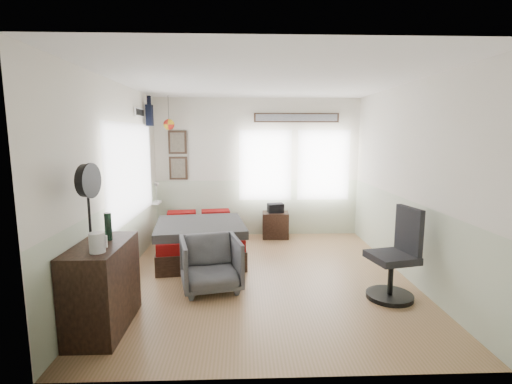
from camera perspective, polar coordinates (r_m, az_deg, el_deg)
ground_plane at (r=5.42m, az=1.24°, el=-12.81°), size 4.00×4.50×0.01m
room_shell at (r=5.24m, az=0.33°, el=4.64°), size 4.02×4.52×2.71m
wall_decor at (r=7.04m, az=-8.79°, el=9.56°), size 3.55×1.32×1.44m
bed at (r=6.27m, az=-8.60°, el=-7.03°), size 1.56×2.04×0.60m
dresser at (r=4.23m, az=-22.50°, el=-13.26°), size 0.48×1.00×0.90m
armchair at (r=4.91m, az=-6.97°, el=-10.88°), size 0.89×0.90×0.69m
nightstand at (r=7.28m, az=3.00°, el=-5.08°), size 0.52×0.42×0.50m
task_chair at (r=4.90m, az=20.73°, el=-10.00°), size 0.60×0.60×1.13m
kettle at (r=3.78m, az=-23.25°, el=-7.16°), size 0.17×0.14×0.19m
bottle at (r=4.16m, az=-21.79°, el=-4.96°), size 0.07×0.07×0.29m
stand_fan at (r=3.88m, az=-24.40°, el=1.39°), size 0.13×0.34×0.83m
black_bag at (r=7.20m, az=3.02°, el=-2.46°), size 0.33×0.24×0.18m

